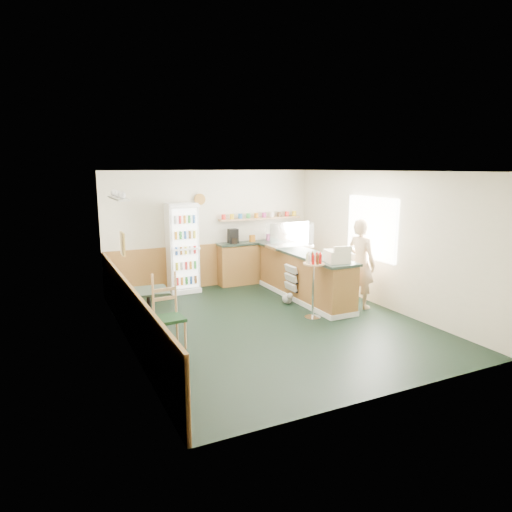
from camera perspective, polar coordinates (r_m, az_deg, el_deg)
ground at (r=8.35m, az=1.85°, el=-8.32°), size 6.00×6.00×0.00m
room_envelope at (r=8.53m, az=-1.71°, el=2.66°), size 5.04×6.02×2.72m
service_counter at (r=9.76m, az=6.00°, el=-2.69°), size 0.68×3.01×1.01m
back_counter at (r=11.14m, az=0.64°, el=-0.44°), size 2.24×0.42×1.69m
drinks_fridge at (r=10.29m, az=-9.16°, el=1.00°), size 0.66×0.54×2.00m
display_case at (r=10.13m, az=4.22°, el=2.59°), size 0.97×0.51×0.55m
cash_register at (r=8.68m, az=10.06°, el=-0.04°), size 0.47×0.49×0.23m
shopkeeper at (r=9.27m, az=12.97°, el=-0.91°), size 0.56×0.68×1.79m
condiment_stand at (r=8.43m, az=7.22°, el=-2.34°), size 0.39×0.39×1.22m
newspaper_rack at (r=9.51m, az=4.39°, el=-2.81°), size 0.09×0.46×0.54m
cafe_table at (r=8.07m, az=-13.25°, el=-5.58°), size 0.69×0.69×0.71m
cafe_chair at (r=7.29m, az=-11.00°, el=-6.43°), size 0.46×0.46×1.16m
dog_doorstop at (r=9.43m, az=3.99°, el=-5.29°), size 0.21×0.27×0.25m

